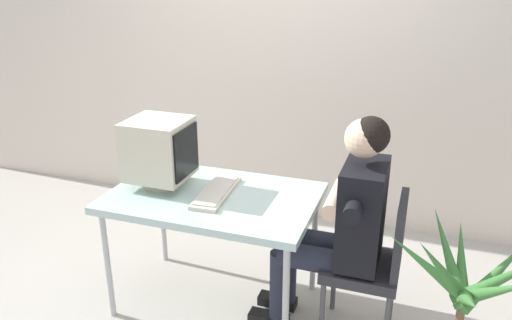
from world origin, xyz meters
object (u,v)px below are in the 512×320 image
object	(u,v)px
office_chair	(374,260)
person_seated	(342,220)
crt_monitor	(160,150)
keyboard	(216,192)
potted_plant	(460,316)
desk	(213,203)

from	to	relation	value
office_chair	person_seated	distance (m)	0.28
crt_monitor	keyboard	size ratio (longest dim) A/B	0.85
crt_monitor	potted_plant	distance (m)	1.84
desk	office_chair	bearing A→B (deg)	-0.04
desk	person_seated	world-z (taller)	person_seated
office_chair	potted_plant	xyz separation A→B (m)	(0.45, -0.25, -0.07)
person_seated	potted_plant	distance (m)	0.74
person_seated	potted_plant	world-z (taller)	person_seated
desk	keyboard	world-z (taller)	keyboard
crt_monitor	potted_plant	bearing A→B (deg)	-8.78
desk	office_chair	xyz separation A→B (m)	(0.95, -0.00, -0.19)
desk	person_seated	size ratio (longest dim) A/B	0.92
crt_monitor	keyboard	distance (m)	0.43
crt_monitor	office_chair	world-z (taller)	crt_monitor
crt_monitor	keyboard	xyz separation A→B (m)	(0.37, -0.02, -0.21)
potted_plant	crt_monitor	bearing A→B (deg)	171.22
desk	crt_monitor	bearing A→B (deg)	176.42
desk	person_seated	xyz separation A→B (m)	(0.76, -0.00, 0.02)
office_chair	potted_plant	world-z (taller)	potted_plant
desk	potted_plant	bearing A→B (deg)	-10.06
crt_monitor	potted_plant	size ratio (longest dim) A/B	0.45
crt_monitor	office_chair	bearing A→B (deg)	-0.99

